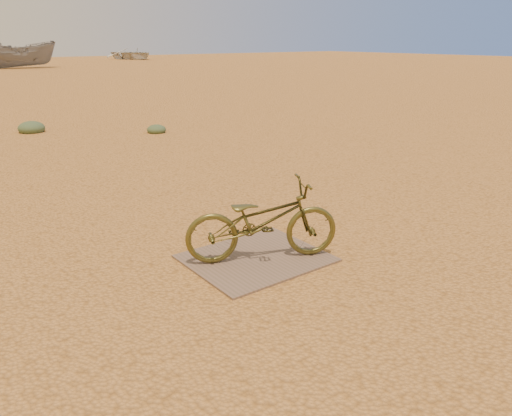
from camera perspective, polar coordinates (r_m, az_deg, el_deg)
ground at (r=5.03m, az=5.57°, el=-6.63°), size 120.00×120.00×0.00m
plywood_board at (r=5.15m, az=-0.00°, el=-5.76°), size 1.35×1.13×0.02m
bicycle at (r=4.98m, az=0.73°, el=-1.48°), size 1.63×1.14×0.81m
boat_mid_right at (r=42.24m, az=-25.24°, el=15.58°), size 5.15×2.28×1.94m
boat_far_right at (r=56.03m, az=-13.95°, el=16.74°), size 5.11×6.24×1.13m
kale_a at (r=13.33m, az=-24.23°, el=7.92°), size 0.62×0.62×0.34m
kale_b at (r=12.34m, az=-11.29°, el=8.45°), size 0.45×0.45×0.25m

